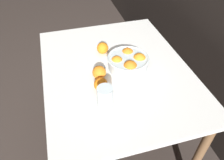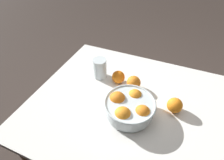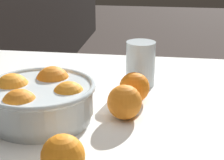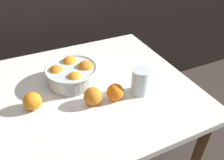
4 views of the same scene
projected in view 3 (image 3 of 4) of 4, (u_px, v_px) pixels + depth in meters
The scene contains 6 objects.
dining_table at pixel (70, 159), 0.84m from camera, with size 1.10×0.86×0.71m.
fruit_bowl at pixel (40, 99), 0.82m from camera, with size 0.25×0.25×0.10m.
juice_glass at pixel (140, 66), 1.02m from camera, with size 0.08×0.08×0.12m.
orange_loose_near_bowl at pixel (124, 102), 0.83m from camera, with size 0.08×0.08×0.08m, color orange.
orange_loose_front at pixel (63, 156), 0.63m from camera, with size 0.08×0.08×0.08m, color orange.
orange_loose_aside at pixel (134, 87), 0.92m from camera, with size 0.07×0.07×0.07m, color orange.
Camera 3 is at (-0.70, -0.20, 1.09)m, focal length 60.00 mm.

